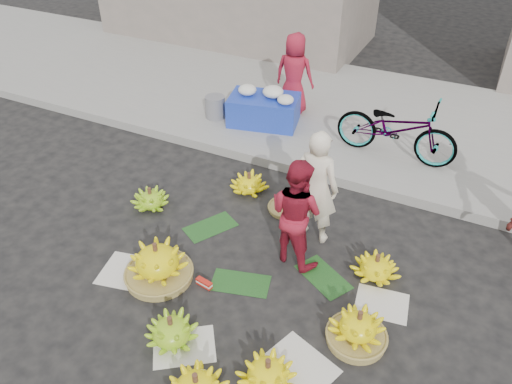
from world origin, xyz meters
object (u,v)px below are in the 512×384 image
at_px(flower_table, 264,108).
at_px(banana_bunch_0, 157,263).
at_px(bicycle, 397,128).
at_px(banana_bunch_4, 358,329).
at_px(vendor_cream, 316,187).

bearing_deg(flower_table, banana_bunch_0, -95.59).
bearing_deg(banana_bunch_0, bicycle, 63.83).
distance_m(banana_bunch_0, bicycle, 4.00).
height_order(banana_bunch_0, banana_bunch_4, banana_bunch_0).
relative_size(banana_bunch_0, vendor_cream, 0.59).
bearing_deg(banana_bunch_0, banana_bunch_4, 3.59).
distance_m(banana_bunch_4, vendor_cream, 1.71).
bearing_deg(banana_bunch_4, vendor_cream, 126.37).
distance_m(flower_table, bicycle, 2.21).
relative_size(banana_bunch_4, vendor_cream, 0.42).
height_order(banana_bunch_4, flower_table, flower_table).
relative_size(banana_bunch_4, bicycle, 0.35).
distance_m(banana_bunch_0, flower_table, 3.71).
height_order(banana_bunch_4, bicycle, bicycle).
xyz_separation_m(vendor_cream, bicycle, (0.46, 2.13, -0.15)).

